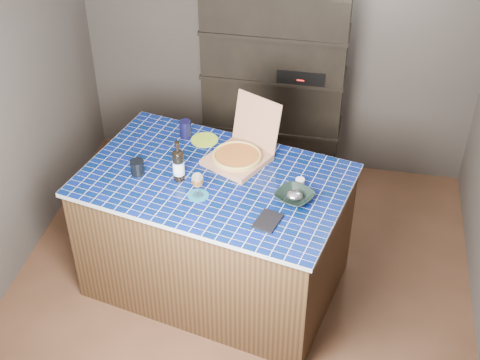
% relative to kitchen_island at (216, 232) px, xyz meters
% --- Properties ---
extents(room, '(3.50, 3.50, 3.50)m').
position_rel_kitchen_island_xyz_m(room, '(0.19, -0.02, 0.75)').
color(room, brown).
rests_on(room, ground).
extents(shelving_unit, '(1.20, 0.41, 1.80)m').
position_rel_kitchen_island_xyz_m(shelving_unit, '(0.19, 1.51, 0.41)').
color(shelving_unit, black).
rests_on(shelving_unit, floor).
extents(kitchen_island, '(2.02, 1.51, 1.00)m').
position_rel_kitchen_island_xyz_m(kitchen_island, '(0.00, 0.00, 0.00)').
color(kitchen_island, '#4F381F').
rests_on(kitchen_island, floor).
extents(pizza_box, '(0.55, 0.59, 0.42)m').
position_rel_kitchen_island_xyz_m(pizza_box, '(0.13, 0.24, 0.56)').
color(pizza_box, '#A67355').
rests_on(pizza_box, kitchen_island).
extents(mead_bottle, '(0.08, 0.08, 0.31)m').
position_rel_kitchen_island_xyz_m(mead_bottle, '(-0.23, -0.06, 0.62)').
color(mead_bottle, black).
rests_on(mead_bottle, kitchen_island).
extents(teal_trivet, '(0.14, 0.14, 0.01)m').
position_rel_kitchen_island_xyz_m(teal_trivet, '(-0.06, -0.21, 0.50)').
color(teal_trivet, '#18617D').
rests_on(teal_trivet, kitchen_island).
extents(wine_glass, '(0.08, 0.08, 0.18)m').
position_rel_kitchen_island_xyz_m(wine_glass, '(-0.06, -0.21, 0.63)').
color(wine_glass, white).
rests_on(wine_glass, teal_trivet).
extents(tumbler, '(0.10, 0.10, 0.11)m').
position_rel_kitchen_island_xyz_m(tumbler, '(-0.53, -0.05, 0.55)').
color(tumbler, black).
rests_on(tumbler, kitchen_island).
extents(dvd_case, '(0.19, 0.23, 0.02)m').
position_rel_kitchen_island_xyz_m(dvd_case, '(0.44, -0.38, 0.50)').
color(dvd_case, black).
rests_on(dvd_case, kitchen_island).
extents(bowl, '(0.33, 0.33, 0.06)m').
position_rel_kitchen_island_xyz_m(bowl, '(0.58, -0.13, 0.53)').
color(bowl, black).
rests_on(bowl, kitchen_island).
extents(foil_contents, '(0.11, 0.09, 0.05)m').
position_rel_kitchen_island_xyz_m(foil_contents, '(0.58, -0.13, 0.54)').
color(foil_contents, '#A4A3AE').
rests_on(foil_contents, bowl).
extents(white_jar, '(0.06, 0.06, 0.05)m').
position_rel_kitchen_island_xyz_m(white_jar, '(0.59, 0.04, 0.52)').
color(white_jar, white).
rests_on(white_jar, kitchen_island).
extents(navy_cup, '(0.09, 0.09, 0.14)m').
position_rel_kitchen_island_xyz_m(navy_cup, '(-0.32, 0.47, 0.56)').
color(navy_cup, black).
rests_on(navy_cup, kitchen_island).
extents(green_trivet, '(0.20, 0.20, 0.01)m').
position_rel_kitchen_island_xyz_m(green_trivet, '(-0.17, 0.45, 0.50)').
color(green_trivet, '#A0C92B').
rests_on(green_trivet, kitchen_island).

